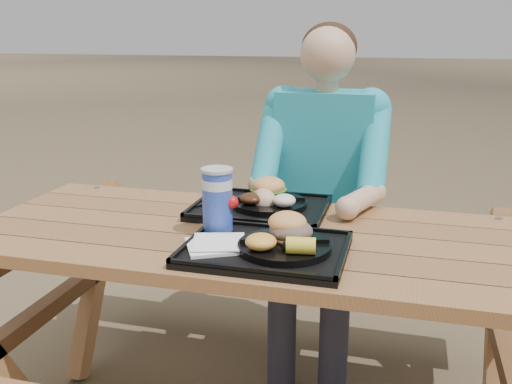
# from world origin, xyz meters

# --- Properties ---
(picnic_table) EXTENTS (1.80, 1.49, 0.75)m
(picnic_table) POSITION_xyz_m (0.00, 0.00, 0.38)
(picnic_table) COLOR #999999
(picnic_table) RESTS_ON ground
(tray_near) EXTENTS (0.45, 0.35, 0.02)m
(tray_near) POSITION_xyz_m (0.07, -0.17, 0.76)
(tray_near) COLOR black
(tray_near) RESTS_ON picnic_table
(tray_far) EXTENTS (0.45, 0.35, 0.02)m
(tray_far) POSITION_xyz_m (-0.04, 0.20, 0.76)
(tray_far) COLOR black
(tray_far) RESTS_ON picnic_table
(plate_near) EXTENTS (0.26, 0.26, 0.02)m
(plate_near) POSITION_xyz_m (0.13, -0.17, 0.78)
(plate_near) COLOR black
(plate_near) RESTS_ON tray_near
(plate_far) EXTENTS (0.26, 0.26, 0.02)m
(plate_far) POSITION_xyz_m (-0.01, 0.21, 0.78)
(plate_far) COLOR black
(plate_far) RESTS_ON tray_far
(napkin_stack) EXTENTS (0.20, 0.20, 0.02)m
(napkin_stack) POSITION_xyz_m (-0.07, -0.21, 0.78)
(napkin_stack) COLOR white
(napkin_stack) RESTS_ON tray_near
(soda_cup) EXTENTS (0.09, 0.09, 0.18)m
(soda_cup) POSITION_xyz_m (-0.10, -0.06, 0.86)
(soda_cup) COLOR #1635A9
(soda_cup) RESTS_ON tray_near
(condiment_bbq) EXTENTS (0.05, 0.05, 0.03)m
(condiment_bbq) POSITION_xyz_m (0.07, -0.04, 0.78)
(condiment_bbq) COLOR black
(condiment_bbq) RESTS_ON tray_near
(condiment_mustard) EXTENTS (0.05, 0.05, 0.03)m
(condiment_mustard) POSITION_xyz_m (0.12, -0.03, 0.79)
(condiment_mustard) COLOR yellow
(condiment_mustard) RESTS_ON tray_near
(sandwich) EXTENTS (0.12, 0.12, 0.12)m
(sandwich) POSITION_xyz_m (0.14, -0.14, 0.85)
(sandwich) COLOR #EBA153
(sandwich) RESTS_ON plate_near
(mac_cheese) EXTENTS (0.09, 0.09, 0.04)m
(mac_cheese) POSITION_xyz_m (0.08, -0.23, 0.81)
(mac_cheese) COLOR #FFBA43
(mac_cheese) RESTS_ON plate_near
(corn_cob) EXTENTS (0.09, 0.09, 0.05)m
(corn_cob) POSITION_xyz_m (0.19, -0.24, 0.81)
(corn_cob) COLOR yellow
(corn_cob) RESTS_ON plate_near
(cutlery_far) EXTENTS (0.07, 0.16, 0.01)m
(cutlery_far) POSITION_xyz_m (-0.20, 0.22, 0.77)
(cutlery_far) COLOR black
(cutlery_far) RESTS_ON tray_far
(burger) EXTENTS (0.12, 0.12, 0.11)m
(burger) POSITION_xyz_m (-0.03, 0.27, 0.84)
(burger) COLOR #EF9D54
(burger) RESTS_ON plate_far
(baked_beans) EXTENTS (0.08, 0.08, 0.04)m
(baked_beans) POSITION_xyz_m (-0.06, 0.16, 0.81)
(baked_beans) COLOR #411F0D
(baked_beans) RESTS_ON plate_far
(potato_salad) EXTENTS (0.08, 0.08, 0.04)m
(potato_salad) POSITION_xyz_m (0.05, 0.16, 0.81)
(potato_salad) COLOR white
(potato_salad) RESTS_ON plate_far
(diner) EXTENTS (0.48, 0.84, 1.28)m
(diner) POSITION_xyz_m (0.12, 0.60, 0.64)
(diner) COLOR #1BA7C2
(diner) RESTS_ON ground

